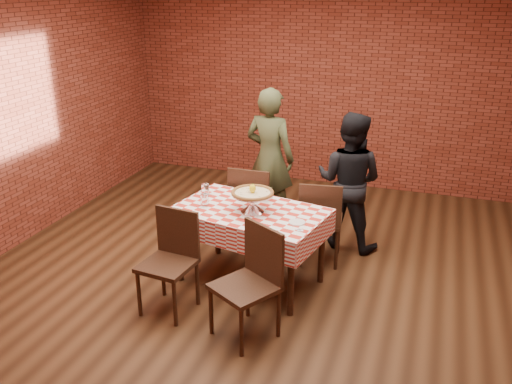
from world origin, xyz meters
TOP-DOWN VIEW (x-y plane):
  - ground at (0.00, 0.00)m, footprint 6.00×6.00m
  - back_wall at (0.00, 3.00)m, footprint 5.50×0.00m
  - table at (-0.04, -0.01)m, footprint 1.50×1.07m
  - tablecloth at (-0.04, -0.01)m, footprint 1.54×1.11m
  - pizza_stand at (-0.00, -0.04)m, footprint 0.44×0.44m
  - pizza at (-0.00, -0.04)m, footprint 0.44×0.44m
  - lemon at (-0.00, -0.04)m, footprint 0.07×0.07m
  - water_glass_left at (-0.48, -0.06)m, footprint 0.09×0.09m
  - water_glass_right at (-0.58, 0.19)m, footprint 0.09×0.09m
  - side_plate at (0.45, -0.16)m, footprint 0.17×0.17m
  - sweetener_packet_a at (0.52, -0.31)m, footprint 0.06×0.05m
  - sweetener_packet_b at (0.50, -0.29)m, footprint 0.05×0.04m
  - condiment_caddy at (0.04, 0.26)m, footprint 0.11×0.10m
  - chair_near_left at (-0.55, -0.72)m, footprint 0.47×0.47m
  - chair_near_right at (0.21, -0.86)m, footprint 0.62×0.62m
  - chair_far_left at (-0.26, 0.78)m, footprint 0.46×0.46m
  - chair_far_right at (0.50, 0.64)m, footprint 0.48×0.48m
  - diner_olive at (-0.28, 1.37)m, footprint 0.66×0.49m
  - diner_black at (0.70, 1.07)m, footprint 0.82×0.69m

SIDE VIEW (x-z plane):
  - ground at x=0.00m, z-range 0.00..0.00m
  - table at x=-0.04m, z-range 0.00..0.75m
  - chair_far_right at x=0.50m, z-range 0.00..0.91m
  - chair_near_left at x=-0.55m, z-range 0.00..0.91m
  - chair_far_left at x=-0.26m, z-range 0.00..0.94m
  - chair_near_right at x=0.21m, z-range 0.00..0.94m
  - tablecloth at x=-0.04m, z-range 0.52..0.76m
  - diner_black at x=0.70m, z-range 0.00..1.50m
  - sweetener_packet_a at x=0.52m, z-range 0.76..0.76m
  - sweetener_packet_b at x=0.50m, z-range 0.76..0.76m
  - side_plate at x=0.45m, z-range 0.76..0.77m
  - water_glass_left at x=-0.48m, z-range 0.76..0.88m
  - water_glass_right at x=-0.58m, z-range 0.76..0.88m
  - condiment_caddy at x=0.04m, z-range 0.76..0.89m
  - diner_olive at x=-0.28m, z-range 0.00..1.65m
  - pizza_stand at x=0.00m, z-range 0.76..0.93m
  - pizza at x=0.00m, z-range 0.92..0.95m
  - lemon at x=0.00m, z-range 0.94..1.02m
  - back_wall at x=0.00m, z-range -1.30..4.20m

